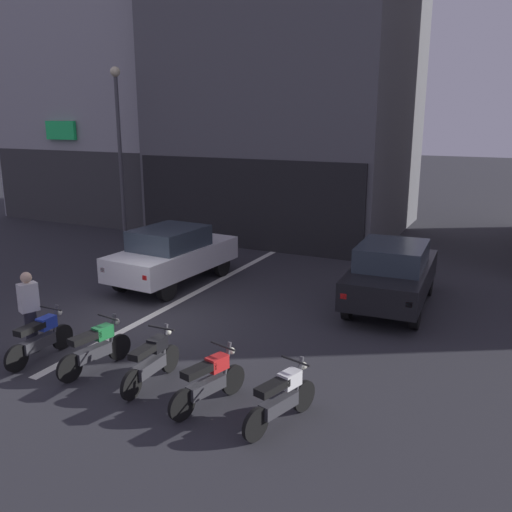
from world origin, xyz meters
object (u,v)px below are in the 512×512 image
street_lamp (119,137)px  motorcycle_blue_row_leftmost (40,338)px  motorcycle_black_row_centre (152,361)px  motorcycle_white_row_rightmost (282,398)px  car_white_crossing_near (173,254)px  car_grey_down_street (334,216)px  car_black_parked_kerbside (392,273)px  person_by_motorcycles (30,311)px  motorcycle_red_row_right_mid (209,380)px  motorcycle_green_row_left_mid (95,347)px

street_lamp → motorcycle_blue_row_leftmost: street_lamp is taller
motorcycle_black_row_centre → motorcycle_white_row_rightmost: size_ratio=1.03×
car_white_crossing_near → car_grey_down_street: size_ratio=1.02×
car_black_parked_kerbside → motorcycle_black_row_centre: car_black_parked_kerbside is taller
motorcycle_black_row_centre → street_lamp: bearing=131.5°
car_black_parked_kerbside → car_grey_down_street: bearing=118.8°
car_grey_down_street → person_by_motorcycles: person_by_motorcycles is taller
street_lamp → motorcycle_red_row_right_mid: size_ratio=3.90×
street_lamp → person_by_motorcycles: 10.53m
car_white_crossing_near → car_black_parked_kerbside: size_ratio=1.00×
car_black_parked_kerbside → motorcycle_black_row_centre: size_ratio=2.50×
car_white_crossing_near → street_lamp: 6.78m
car_grey_down_street → motorcycle_green_row_left_mid: car_grey_down_street is taller
car_grey_down_street → motorcycle_white_row_rightmost: (3.48, -13.03, -0.43)m
motorcycle_blue_row_leftmost → motorcycle_red_row_right_mid: bearing=-1.3°
motorcycle_white_row_rightmost → person_by_motorcycles: person_by_motorcycles is taller
person_by_motorcycles → street_lamp: bearing=118.7°
motorcycle_blue_row_leftmost → motorcycle_green_row_left_mid: size_ratio=1.01×
car_black_parked_kerbside → motorcycle_blue_row_leftmost: bearing=-131.9°
motorcycle_red_row_right_mid → person_by_motorcycles: (-4.35, 0.30, 0.40)m
car_white_crossing_near → car_grey_down_street: (2.23, 7.63, 0.00)m
motorcycle_black_row_centre → person_by_motorcycles: (-3.05, 0.10, 0.40)m
motorcycle_white_row_rightmost → motorcycle_black_row_centre: bearing=175.7°
motorcycle_white_row_rightmost → street_lamp: bearing=138.9°
car_grey_down_street → motorcycle_blue_row_leftmost: car_grey_down_street is taller
car_black_parked_kerbside → car_grey_down_street: size_ratio=1.01×
motorcycle_blue_row_leftmost → motorcycle_red_row_right_mid: (3.88, -0.08, 0.00)m
car_black_parked_kerbside → motorcycle_white_row_rightmost: car_black_parked_kerbside is taller
motorcycle_blue_row_leftmost → car_black_parked_kerbside: bearing=48.1°
car_white_crossing_near → motorcycle_green_row_left_mid: car_white_crossing_near is taller
motorcycle_black_row_centre → car_black_parked_kerbside: bearing=64.3°
car_white_crossing_near → street_lamp: street_lamp is taller
car_white_crossing_near → street_lamp: (-4.78, 3.74, 3.01)m
car_white_crossing_near → motorcycle_blue_row_leftmost: size_ratio=2.52×
street_lamp → motorcycle_black_row_centre: street_lamp is taller
street_lamp → motorcycle_black_row_centre: 12.42m
car_grey_down_street → motorcycle_red_row_right_mid: bearing=-80.5°
car_white_crossing_near → car_black_parked_kerbside: bearing=7.3°
motorcycle_blue_row_leftmost → motorcycle_red_row_right_mid: same height
car_grey_down_street → motorcycle_green_row_left_mid: size_ratio=2.49×
motorcycle_blue_row_leftmost → motorcycle_black_row_centre: 2.59m
car_black_parked_kerbside → motorcycle_blue_row_leftmost: size_ratio=2.50×
motorcycle_black_row_centre → car_grey_down_street: bearing=94.0°
car_white_crossing_near → motorcycle_black_row_centre: 6.08m
motorcycle_black_row_centre → motorcycle_red_row_right_mid: (1.30, -0.20, 0.00)m
car_grey_down_street → motorcycle_black_row_centre: size_ratio=2.48×
car_white_crossing_near → motorcycle_white_row_rightmost: 7.87m
person_by_motorcycles → car_white_crossing_near: bearing=90.7°
car_black_parked_kerbside → person_by_motorcycles: (-5.93, -5.87, -0.03)m
car_white_crossing_near → motorcycle_blue_row_leftmost: bearing=-84.3°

